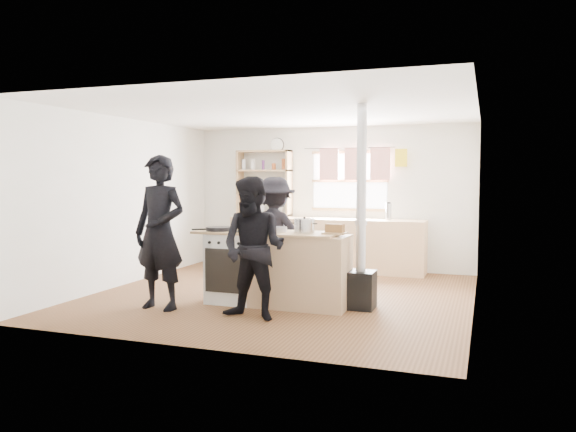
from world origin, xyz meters
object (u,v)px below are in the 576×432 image
object	(u,v)px
thermos	(389,212)
person_near_right	(254,248)
stockpot_stove	(249,224)
bread_board	(335,230)
cooking_island	(277,268)
person_near_left	(160,232)
skillet_greens	(219,229)
roast_tray	(271,229)
flue_heater	(361,256)
stockpot_counter	(304,225)
person_far	(275,234)

from	to	relation	value
thermos	person_near_right	size ratio (longest dim) A/B	0.17
thermos	stockpot_stove	distance (m)	3.01
bread_board	stockpot_stove	bearing A→B (deg)	175.24
stockpot_stove	person_near_right	world-z (taller)	person_near_right
cooking_island	stockpot_stove	world-z (taller)	stockpot_stove
person_near_left	person_near_right	bearing A→B (deg)	0.78
skillet_greens	roast_tray	size ratio (longest dim) A/B	1.19
cooking_island	person_near_left	size ratio (longest dim) A/B	1.04
bread_board	flue_heater	xyz separation A→B (m)	(0.29, 0.16, -0.32)
roast_tray	person_near_right	distance (m)	0.73
person_near_right	roast_tray	bearing A→B (deg)	101.33
bread_board	flue_heater	world-z (taller)	flue_heater
roast_tray	flue_heater	bearing A→B (deg)	11.05
stockpot_counter	person_far	bearing A→B (deg)	130.63
stockpot_stove	person_near_left	xyz separation A→B (m)	(-0.85, -0.77, -0.07)
skillet_greens	stockpot_counter	size ratio (longest dim) A/B	1.72
cooking_island	roast_tray	size ratio (longest dim) A/B	5.19
flue_heater	stockpot_stove	bearing A→B (deg)	-177.60
thermos	person_far	xyz separation A→B (m)	(-1.29, -1.93, -0.23)
cooking_island	flue_heater	bearing A→B (deg)	8.59
roast_tray	stockpot_counter	world-z (taller)	stockpot_counter
skillet_greens	stockpot_stove	world-z (taller)	stockpot_stove
stockpot_stove	bread_board	distance (m)	1.18
stockpot_stove	roast_tray	bearing A→B (deg)	-22.50
person_near_right	thermos	bearing A→B (deg)	81.21
flue_heater	person_far	xyz separation A→B (m)	(-1.39, 0.69, 0.15)
person_far	roast_tray	bearing A→B (deg)	108.30
stockpot_stove	stockpot_counter	size ratio (longest dim) A/B	0.84
bread_board	person_near_right	size ratio (longest dim) A/B	0.18
skillet_greens	person_far	xyz separation A→B (m)	(0.40, 0.97, -0.15)
bread_board	roast_tray	bearing A→B (deg)	-176.13
person_near_right	person_far	world-z (taller)	person_near_right
cooking_island	bread_board	distance (m)	0.91
stockpot_counter	person_far	size ratio (longest dim) A/B	0.16
skillet_greens	person_near_left	size ratio (longest dim) A/B	0.24
flue_heater	person_near_right	world-z (taller)	flue_heater
stockpot_stove	person_far	xyz separation A→B (m)	(0.08, 0.75, -0.20)
stockpot_counter	flue_heater	size ratio (longest dim) A/B	0.11
bread_board	thermos	bearing A→B (deg)	86.08
person_near_left	person_near_right	xyz separation A→B (m)	(1.28, -0.09, -0.13)
stockpot_stove	bread_board	size ratio (longest dim) A/B	0.76
person_near_left	person_far	distance (m)	1.78
flue_heater	cooking_island	bearing A→B (deg)	-171.41
person_near_right	person_far	xyz separation A→B (m)	(-0.36, 1.61, -0.00)
thermos	bread_board	xyz separation A→B (m)	(-0.19, -2.77, -0.06)
skillet_greens	person_near_right	bearing A→B (deg)	-40.05
bread_board	person_near_left	size ratio (longest dim) A/B	0.16
roast_tray	flue_heater	size ratio (longest dim) A/B	0.15
stockpot_counter	thermos	bearing A→B (deg)	77.96
cooking_island	person_near_left	bearing A→B (deg)	-152.12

